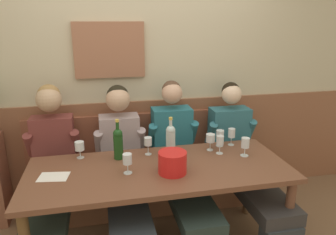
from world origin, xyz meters
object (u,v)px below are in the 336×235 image
(wine_glass_near_bucket, at_px, (127,160))
(wine_glass_mid_left, at_px, (232,133))
(person_left_seat, at_px, (123,166))
(wine_glass_by_bottle, at_px, (210,139))
(person_center_right_seat, at_px, (243,159))
(person_right_seat, at_px, (180,162))
(person_center_left_seat, at_px, (50,172))
(wine_glass_center_front, at_px, (220,135))
(wine_bottle_clear_water, at_px, (118,142))
(dining_table, at_px, (160,177))
(wine_glass_left_end, at_px, (220,141))
(wine_glass_center_rear, at_px, (245,143))
(wine_glass_mid_right, at_px, (148,142))
(wine_glass_right_end, at_px, (80,147))
(wine_bottle_green_tall, at_px, (171,140))
(wall_bench, at_px, (148,181))
(ice_bucket, at_px, (172,162))

(wine_glass_near_bucket, distance_m, wine_glass_mid_left, 1.03)
(person_left_seat, xyz_separation_m, wine_glass_by_bottle, (0.75, -0.08, 0.22))
(person_center_right_seat, height_order, wine_glass_by_bottle, person_center_right_seat)
(person_center_right_seat, bearing_deg, person_right_seat, 178.66)
(wine_glass_near_bucket, relative_size, wine_glass_mid_left, 0.98)
(person_center_left_seat, distance_m, wine_glass_center_front, 1.47)
(person_left_seat, xyz_separation_m, wine_bottle_clear_water, (-0.04, -0.09, 0.25))
(dining_table, distance_m, person_right_seat, 0.40)
(wine_glass_left_end, relative_size, wine_glass_center_rear, 1.00)
(person_right_seat, height_order, wine_glass_mid_right, person_right_seat)
(person_center_left_seat, distance_m, person_right_seat, 1.09)
(wine_glass_right_end, bearing_deg, person_right_seat, 0.17)
(wine_glass_center_rear, bearing_deg, wine_glass_mid_left, 93.44)
(dining_table, distance_m, person_left_seat, 0.41)
(wine_glass_center_rear, bearing_deg, wine_bottle_green_tall, 168.56)
(person_center_right_seat, relative_size, wine_glass_left_end, 7.90)
(wine_glass_right_end, bearing_deg, wine_glass_left_end, -7.91)
(wall_bench, bearing_deg, ice_bucket, -84.30)
(wine_glass_center_rear, bearing_deg, wine_glass_near_bucket, -173.69)
(ice_bucket, relative_size, wine_glass_center_rear, 1.34)
(person_center_right_seat, height_order, wine_glass_left_end, person_center_right_seat)
(wine_glass_center_rear, distance_m, wine_glass_mid_left, 0.25)
(wine_glass_near_bucket, bearing_deg, wine_glass_mid_left, 20.26)
(wine_bottle_clear_water, bearing_deg, wine_glass_center_rear, -9.21)
(ice_bucket, relative_size, wine_bottle_green_tall, 0.63)
(wine_glass_left_end, bearing_deg, wine_bottle_clear_water, 174.67)
(person_center_right_seat, relative_size, ice_bucket, 5.93)
(wall_bench, distance_m, person_left_seat, 0.56)
(wall_bench, xyz_separation_m, wine_glass_near_bucket, (-0.25, -0.71, 0.57))
(person_right_seat, height_order, wine_glass_center_front, person_right_seat)
(person_right_seat, distance_m, wine_glass_left_end, 0.41)
(person_right_seat, relative_size, wine_glass_right_end, 9.20)
(person_center_right_seat, bearing_deg, wine_glass_center_front, 177.16)
(person_center_right_seat, height_order, wine_glass_center_front, person_center_right_seat)
(dining_table, height_order, person_center_left_seat, person_center_left_seat)
(person_right_seat, distance_m, wine_glass_by_bottle, 0.34)
(wine_bottle_green_tall, bearing_deg, wine_glass_left_end, -4.68)
(person_right_seat, xyz_separation_m, wine_glass_right_end, (-0.85, -0.00, 0.22))
(dining_table, relative_size, wine_glass_center_front, 13.58)
(person_right_seat, bearing_deg, wine_glass_center_rear, -27.09)
(wine_glass_right_end, bearing_deg, wall_bench, 30.35)
(ice_bucket, height_order, wine_glass_mid_left, ice_bucket)
(person_left_seat, height_order, wine_glass_mid_left, person_left_seat)
(wine_glass_center_front, bearing_deg, wine_glass_center_rear, -63.24)
(ice_bucket, height_order, wine_glass_center_front, ice_bucket)
(dining_table, relative_size, wine_bottle_clear_water, 5.99)
(person_center_right_seat, bearing_deg, wine_glass_right_end, 179.54)
(person_right_seat, bearing_deg, person_center_right_seat, -1.34)
(person_center_right_seat, bearing_deg, wine_glass_by_bottle, -169.95)
(wine_glass_left_end, relative_size, wine_glass_by_bottle, 1.08)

